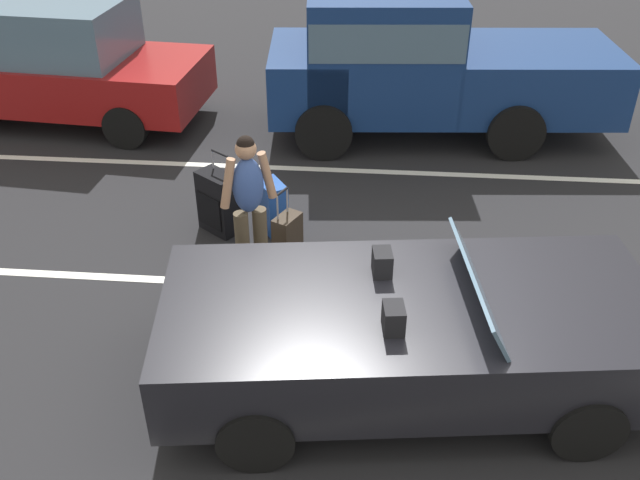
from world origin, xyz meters
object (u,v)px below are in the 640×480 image
Objects in this scene: suitcase_medium_bright at (272,207)px; parked_pickup_truck_far at (414,60)px; parked_sedan_near at (57,64)px; suitcase_large_black at (218,202)px; traveler_person at (249,202)px; convertible_car at (434,331)px; suitcase_small_carryon at (287,235)px.

suitcase_medium_bright is 0.12× the size of parked_pickup_truck_far.
parked_pickup_truck_far is (5.39, -0.03, 0.22)m from parked_sedan_near.
traveler_person reaches higher than suitcase_large_black.
convertible_car is 5.36× the size of suitcase_small_carryon.
traveler_person is (-0.07, -0.98, 0.62)m from suitcase_medium_bright.
parked_pickup_truck_far reaches higher than traveler_person.
convertible_car is at bearing 139.89° from parked_sedan_near.
suitcase_small_carryon is at bearing 98.86° from suitcase_large_black.
traveler_person is at bearing 137.25° from parked_sedan_near.
suitcase_medium_bright is at bearing 145.81° from parked_sedan_near.
traveler_person is at bearing 61.61° from parked_pickup_truck_far.
suitcase_large_black is 3.89m from parked_pickup_truck_far.
suitcase_small_carryon is at bearing 120.78° from convertible_car.
parked_pickup_truck_far reaches higher than parked_sedan_near.
traveler_person is (-0.31, -0.46, 0.68)m from suitcase_small_carryon.
convertible_car is at bearing 85.94° from parked_pickup_truck_far.
convertible_car is at bearing 92.76° from suitcase_medium_bright.
convertible_car is 7.69m from parked_sedan_near.
suitcase_medium_bright is (0.62, 0.06, -0.06)m from suitcase_large_black.
suitcase_large_black is 0.60× the size of traveler_person.
parked_pickup_truck_far is at bearing 94.26° from suitcase_small_carryon.
suitcase_medium_bright is 3.51m from parked_pickup_truck_far.
convertible_car is at bearing 81.75° from suitcase_large_black.
parked_pickup_truck_far reaches higher than suitcase_small_carryon.
suitcase_medium_bright is 4.81m from parked_sedan_near.
parked_sedan_near is 5.39m from parked_pickup_truck_far.
suitcase_large_black is 1.20m from traveler_person.
suitcase_medium_bright is 0.58m from suitcase_small_carryon.
parked_sedan_near reaches higher than suitcase_medium_bright.
suitcase_small_carryon is (0.24, -0.52, -0.06)m from suitcase_medium_bright.
traveler_person is 0.36× the size of parked_sedan_near.
parked_pickup_truck_far is (2.30, 3.05, 0.74)m from suitcase_large_black.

